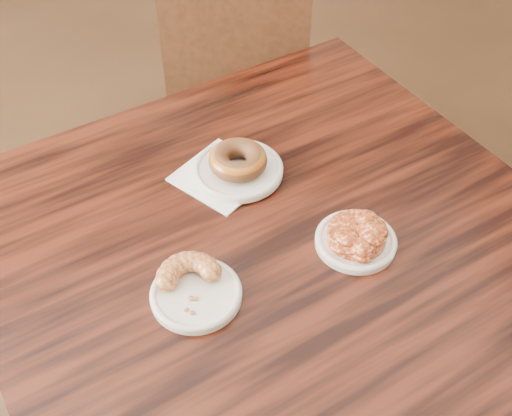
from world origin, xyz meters
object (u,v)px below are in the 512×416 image
object	(u,v)px
cafe_table	(275,358)
chair_far	(240,98)
glazed_donut	(238,160)
cruller_fragment	(195,286)
apple_fritter	(357,233)

from	to	relation	value
cafe_table	chair_far	world-z (taller)	chair_far
chair_far	glazed_donut	size ratio (longest dim) A/B	8.01
cafe_table	glazed_donut	world-z (taller)	glazed_donut
chair_far	cafe_table	bearing A→B (deg)	97.26
glazed_donut	cruller_fragment	size ratio (longest dim) A/B	0.92
chair_far	apple_fritter	bearing A→B (deg)	105.97
chair_far	glazed_donut	world-z (taller)	chair_far
chair_far	cruller_fragment	world-z (taller)	chair_far
apple_fritter	cafe_table	bearing A→B (deg)	163.93
cafe_table	glazed_donut	distance (m)	0.45
cafe_table	glazed_donut	bearing A→B (deg)	81.15
cafe_table	cruller_fragment	distance (m)	0.44
cafe_table	chair_far	distance (m)	0.85
chair_far	apple_fritter	size ratio (longest dim) A/B	6.27
cafe_table	cruller_fragment	xyz separation A→B (m)	(-0.16, -0.07, 0.40)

